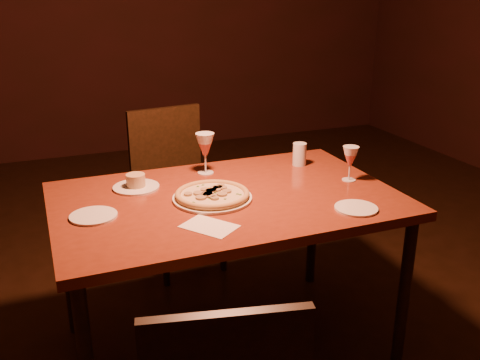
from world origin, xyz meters
name	(u,v)px	position (x,y,z in m)	size (l,w,h in m)	color
floor	(262,345)	(0.00, 0.00, 0.00)	(7.00, 7.00, 0.00)	black
back_wall	(117,0)	(0.00, 3.50, 1.50)	(6.00, 0.04, 3.00)	#351210
dining_table	(226,211)	(-0.16, 0.04, 0.71)	(1.46, 0.94, 0.78)	maroon
chair_far	(175,180)	(-0.14, 0.99, 0.54)	(0.52, 0.52, 0.95)	black
pizza_plate	(212,195)	(-0.23, 0.03, 0.80)	(0.34, 0.34, 0.04)	white
ramekin_saucer	(136,184)	(-0.50, 0.28, 0.80)	(0.21, 0.21, 0.07)	white
wine_glass_far	(205,153)	(-0.15, 0.36, 0.88)	(0.09, 0.09, 0.20)	#B8524C
wine_glass_right	(350,164)	(0.44, 0.02, 0.86)	(0.07, 0.07, 0.16)	#B8524C
water_tumbler	(299,154)	(0.33, 0.31, 0.84)	(0.07, 0.07, 0.11)	silver
side_plate_left	(93,216)	(-0.72, 0.03, 0.79)	(0.19, 0.19, 0.01)	white
side_plate_near	(356,208)	(0.28, -0.28, 0.79)	(0.17, 0.17, 0.01)	white
menu_card	(209,226)	(-0.32, -0.22, 0.78)	(0.14, 0.20, 0.00)	silver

